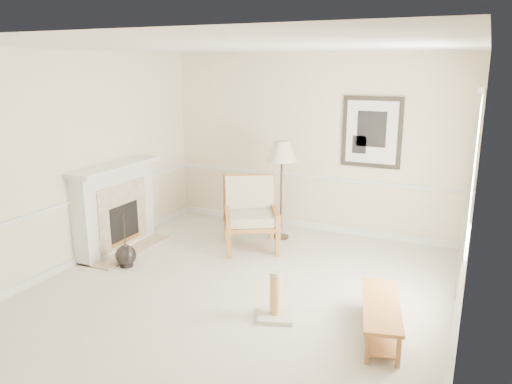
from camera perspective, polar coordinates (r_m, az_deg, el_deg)
ground at (r=6.23m, az=-1.93°, el=-11.44°), size 5.50×5.50×0.00m
room at (r=5.68m, az=-0.49°, el=5.81°), size 5.04×5.54×2.92m
fireplace at (r=7.71m, az=-15.71°, el=-1.77°), size 0.64×1.64×1.31m
floor_vase at (r=7.15m, az=-14.64°, el=-7.08°), size 0.29×0.29×0.84m
armchair at (r=7.57m, az=-0.64°, el=-2.02°), size 1.13×1.15×1.07m
floor_lamp at (r=7.75m, az=2.96°, el=4.36°), size 0.53×0.53×1.57m
bench at (r=5.41m, az=14.07°, el=-13.36°), size 0.64×1.28×0.35m
scratching_post at (r=5.60m, az=2.23°, el=-12.59°), size 0.49×0.49×0.55m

